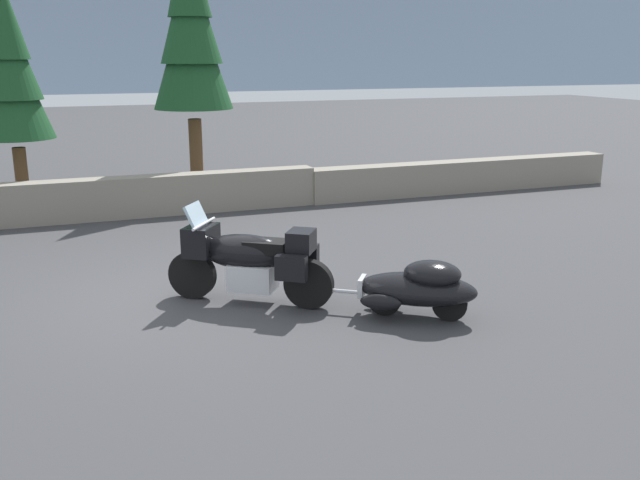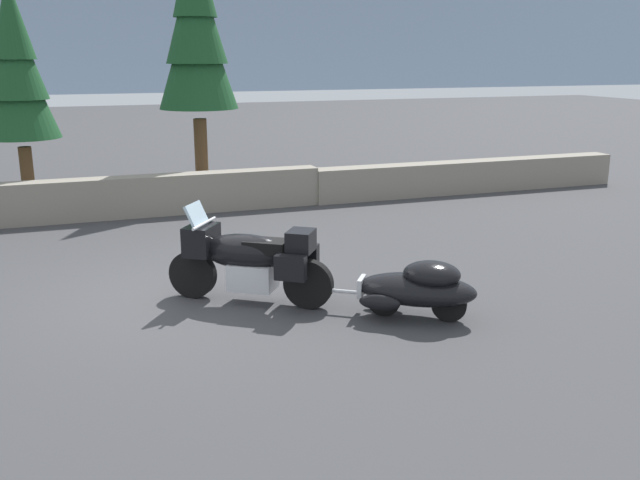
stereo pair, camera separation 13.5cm
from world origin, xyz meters
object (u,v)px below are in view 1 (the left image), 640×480
pine_tree_secondary (10,67)px  touring_motorcycle (248,258)px  pine_tree_tall (190,26)px  car_shaped_trailer (418,287)px

pine_tree_secondary → touring_motorcycle: bearing=-67.2°
pine_tree_tall → pine_tree_secondary: size_ratio=1.29×
touring_motorcycle → car_shaped_trailer: touring_motorcycle is taller
car_shaped_trailer → pine_tree_tall: 9.91m
car_shaped_trailer → pine_tree_secondary: bearing=120.0°
pine_tree_tall → pine_tree_secondary: bearing=-168.2°
touring_motorcycle → pine_tree_secondary: 8.10m
pine_tree_tall → pine_tree_secondary: 4.03m
touring_motorcycle → pine_tree_tall: pine_tree_tall is taller
pine_tree_tall → touring_motorcycle: bearing=-96.1°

